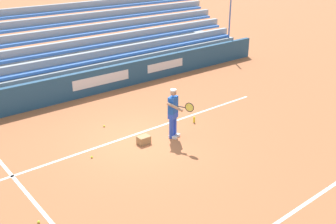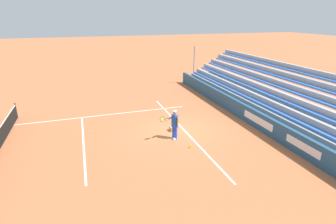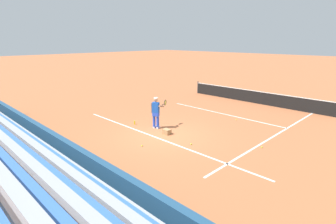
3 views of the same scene
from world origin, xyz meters
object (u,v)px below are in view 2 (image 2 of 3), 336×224
Objects in this scene: ball_box_cardboard at (172,129)px; tennis_ball_midcourt at (131,111)px; tennis_ball_toward_net at (199,124)px; water_bottle at (190,146)px; tennis_ball_near_player at (167,119)px; tennis_ball_far_left at (93,132)px; tennis_player at (174,124)px.

ball_box_cardboard reaches higher than tennis_ball_midcourt.
ball_box_cardboard is at bearing 100.05° from tennis_ball_toward_net.
water_bottle reaches higher than tennis_ball_toward_net.
water_bottle is (-4.24, 0.04, 0.08)m from tennis_ball_near_player.
tennis_ball_far_left is at bearing 135.96° from tennis_ball_midcourt.
tennis_ball_far_left is (-0.53, 4.88, 0.00)m from tennis_ball_near_player.
ball_box_cardboard is 6.06× the size of tennis_ball_midcourt.
ball_box_cardboard is 1.83m from tennis_ball_near_player.
tennis_ball_midcourt is at bearing 15.80° from water_bottle.
tennis_player is 3.04m from tennis_ball_near_player.
tennis_player reaches higher than water_bottle.
tennis_ball_far_left is (1.27, 4.66, -0.10)m from ball_box_cardboard.
water_bottle is at bearing 147.52° from tennis_ball_toward_net.
tennis_player is 4.29× the size of ball_box_cardboard.
tennis_ball_midcourt is 1.00× the size of tennis_ball_far_left.
tennis_ball_far_left is (-3.03, 2.93, 0.00)m from tennis_ball_midcourt.
tennis_ball_toward_net is (1.42, -2.20, -0.86)m from tennis_player.
tennis_player reaches higher than tennis_ball_near_player.
tennis_ball_midcourt is 4.22m from tennis_ball_far_left.
tennis_player is 1.34m from ball_box_cardboard.
water_bottle is (-6.74, -1.91, 0.08)m from tennis_ball_midcourt.
tennis_ball_midcourt is (5.38, 1.47, -0.86)m from tennis_player.
tennis_ball_near_player is 4.24m from water_bottle.
tennis_ball_toward_net is (-1.46, -1.73, 0.00)m from tennis_ball_near_player.
water_bottle reaches higher than tennis_ball_midcourt.
tennis_ball_midcourt is at bearing 42.85° from tennis_ball_toward_net.
tennis_ball_midcourt is 5.40m from tennis_ball_toward_net.
tennis_player reaches higher than ball_box_cardboard.
ball_box_cardboard is 6.06× the size of tennis_ball_near_player.
tennis_ball_near_player is 0.30× the size of water_bottle.
tennis_ball_far_left and tennis_ball_toward_net have the same top height.
tennis_ball_far_left is at bearing 82.00° from tennis_ball_toward_net.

